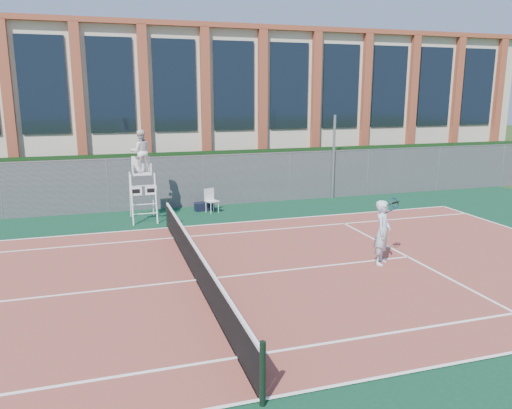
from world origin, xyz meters
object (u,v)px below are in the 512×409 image
object	(u,v)px
plastic_chair	(211,198)
tennis_player	(382,232)
steel_pole	(334,157)
umpire_chair	(141,154)

from	to	relation	value
plastic_chair	tennis_player	xyz separation A→B (m)	(3.28, -7.80, 0.37)
tennis_player	steel_pole	bearing A→B (deg)	72.61
umpire_chair	tennis_player	distance (m)	9.64
steel_pole	tennis_player	xyz separation A→B (m)	(-2.81, -8.98, -0.97)
steel_pole	plastic_chair	distance (m)	6.35
umpire_chair	plastic_chair	bearing A→B (deg)	9.62
plastic_chair	tennis_player	size ratio (longest dim) A/B	0.53
umpire_chair	tennis_player	size ratio (longest dim) A/B	1.90
steel_pole	tennis_player	distance (m)	9.46
steel_pole	tennis_player	bearing A→B (deg)	-107.39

